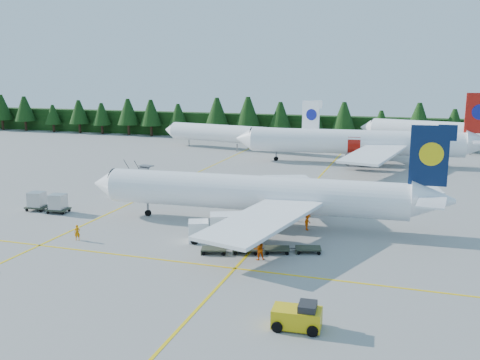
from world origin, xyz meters
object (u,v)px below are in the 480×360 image
(airstairs, at_px, (129,191))
(airliner_navy, at_px, (247,193))
(service_truck, at_px, (218,228))
(baggage_tug, at_px, (298,316))
(airliner_red, at_px, (350,142))

(airstairs, bearing_deg, airliner_navy, -9.29)
(service_truck, distance_m, baggage_tug, 19.51)
(airliner_red, height_order, baggage_tug, airliner_red)
(airliner_red, relative_size, service_truck, 7.43)
(airliner_navy, xyz_separation_m, service_truck, (-0.94, -6.78, -2.07))
(airliner_navy, xyz_separation_m, baggage_tug, (10.55, -22.55, -2.58))
(airliner_red, xyz_separation_m, airstairs, (-24.84, -36.30, -3.06))
(airliner_red, bearing_deg, service_truck, -103.00)
(service_truck, bearing_deg, airliner_navy, 60.06)
(airliner_red, distance_m, baggage_tug, 66.06)
(airliner_navy, distance_m, airstairs, 20.09)
(airliner_navy, xyz_separation_m, airliner_red, (6.19, 43.29, 0.48))
(airliner_navy, relative_size, airliner_red, 0.88)
(airliner_navy, bearing_deg, airliner_red, 79.11)
(airliner_red, bearing_deg, airliner_navy, -103.04)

